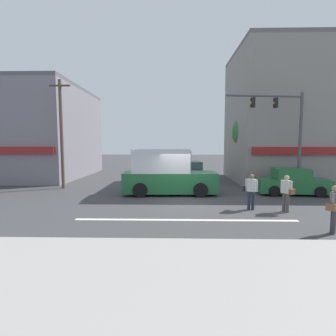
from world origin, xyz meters
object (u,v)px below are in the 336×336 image
at_px(box_truck_crossing_rightbound, 167,174).
at_px(pedestrian_mid_crossing, 251,189).
at_px(sedan_crossing_leftbound, 292,183).
at_px(utility_pole_near_left, 62,133).
at_px(sedan_waiting_far, 192,172).
at_px(street_tree, 252,132).
at_px(pedestrian_far_side, 287,191).
at_px(pedestrian_foreground_with_bag, 334,206).
at_px(traffic_light_mast, 286,126).

xyz_separation_m(box_truck_crossing_rightbound, pedestrian_mid_crossing, (4.02, -3.70, -0.30)).
bearing_deg(sedan_crossing_leftbound, box_truck_crossing_rightbound, -179.13).
bearing_deg(utility_pole_near_left, sedan_waiting_far, 24.17).
xyz_separation_m(street_tree, pedestrian_mid_crossing, (-2.64, -9.07, -3.04)).
bearing_deg(street_tree, pedestrian_mid_crossing, -106.23).
bearing_deg(street_tree, box_truck_crossing_rightbound, -141.11).
bearing_deg(pedestrian_far_side, box_truck_crossing_rightbound, 143.08).
xyz_separation_m(utility_pole_near_left, box_truck_crossing_rightbound, (7.22, -1.95, -2.57)).
relative_size(sedan_waiting_far, pedestrian_far_side, 2.52).
xyz_separation_m(sedan_waiting_far, pedestrian_mid_crossing, (2.09, -9.76, 0.24)).
bearing_deg(sedan_waiting_far, box_truck_crossing_rightbound, -107.64).
bearing_deg(pedestrian_mid_crossing, sedan_crossing_leftbound, 46.72).
distance_m(sedan_crossing_leftbound, pedestrian_foreground_with_bag, 7.30).
xyz_separation_m(utility_pole_near_left, pedestrian_mid_crossing, (11.24, -5.66, -2.87)).
xyz_separation_m(street_tree, box_truck_crossing_rightbound, (-6.66, -5.37, -2.74)).
bearing_deg(utility_pole_near_left, sedan_crossing_leftbound, -7.07).
distance_m(traffic_light_mast, pedestrian_mid_crossing, 6.36).
relative_size(street_tree, sedan_crossing_leftbound, 1.33).
relative_size(traffic_light_mast, pedestrian_foreground_with_bag, 3.71).
relative_size(sedan_waiting_far, pedestrian_mid_crossing, 2.52).
relative_size(sedan_crossing_leftbound, pedestrian_foreground_with_bag, 2.52).
height_order(sedan_waiting_far, pedestrian_mid_crossing, pedestrian_mid_crossing).
distance_m(sedan_waiting_far, pedestrian_foreground_with_bag, 13.61).
distance_m(sedan_waiting_far, pedestrian_far_side, 10.79).
bearing_deg(pedestrian_far_side, sedan_crossing_leftbound, 63.41).
xyz_separation_m(traffic_light_mast, pedestrian_mid_crossing, (-3.32, -4.36, -3.22)).
bearing_deg(utility_pole_near_left, street_tree, 13.84).
bearing_deg(pedestrian_foreground_with_bag, pedestrian_far_side, 97.69).
relative_size(street_tree, box_truck_crossing_rightbound, 0.99).
xyz_separation_m(street_tree, pedestrian_foreground_with_bag, (-0.79, -12.34, -3.04)).
xyz_separation_m(utility_pole_near_left, sedan_waiting_far, (9.14, 4.10, -3.11)).
bearing_deg(box_truck_crossing_rightbound, utility_pole_near_left, 164.84).
relative_size(street_tree, pedestrian_mid_crossing, 3.35).
distance_m(street_tree, pedestrian_far_side, 10.04).
relative_size(box_truck_crossing_rightbound, sedan_crossing_leftbound, 1.34).
height_order(traffic_light_mast, sedan_waiting_far, traffic_light_mast).
xyz_separation_m(pedestrian_foreground_with_bag, pedestrian_mid_crossing, (-1.86, 3.27, 0.00)).
relative_size(traffic_light_mast, box_truck_crossing_rightbound, 1.10).
height_order(sedan_waiting_far, pedestrian_far_side, pedestrian_far_side).
height_order(box_truck_crossing_rightbound, pedestrian_far_side, box_truck_crossing_rightbound).
distance_m(utility_pole_near_left, sedan_crossing_leftbound, 15.27).
relative_size(box_truck_crossing_rightbound, pedestrian_foreground_with_bag, 3.39).
relative_size(pedestrian_foreground_with_bag, pedestrian_mid_crossing, 1.00).
distance_m(box_truck_crossing_rightbound, pedestrian_mid_crossing, 5.47).
xyz_separation_m(traffic_light_mast, box_truck_crossing_rightbound, (-7.34, -0.66, -2.92)).
distance_m(utility_pole_near_left, box_truck_crossing_rightbound, 7.91).
bearing_deg(sedan_waiting_far, street_tree, -8.23).
relative_size(sedan_waiting_far, sedan_crossing_leftbound, 1.00).
height_order(sedan_crossing_leftbound, pedestrian_mid_crossing, pedestrian_mid_crossing).
bearing_deg(pedestrian_mid_crossing, sedan_waiting_far, 102.11).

